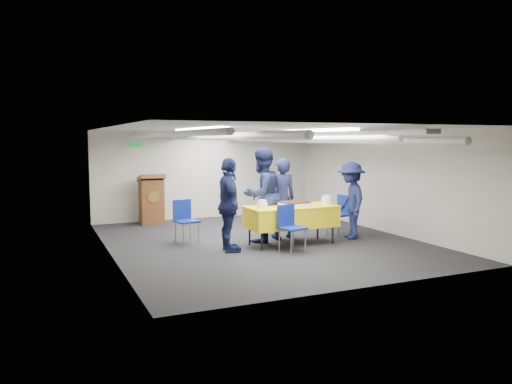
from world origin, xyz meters
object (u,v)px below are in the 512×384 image
sailor_b (262,195)px  chair_right (341,211)px  sailor_c (229,205)px  sailor_d (351,200)px  podium (152,199)px  sheet_cake (294,204)px  sailor_a (282,198)px  serving_table (291,216)px  chair_left (185,217)px  chair_near (289,223)px

sailor_b → chair_right: bearing=155.5°
sailor_c → sailor_d: size_ratio=1.08×
podium → chair_right: size_ratio=1.44×
sheet_cake → podium: (-2.07, 3.56, -0.20)m
sailor_a → sailor_c: 1.65m
serving_table → sailor_c: (-1.36, -0.10, 0.31)m
serving_table → sheet_cake: 0.26m
sheet_cake → podium: size_ratio=0.44×
chair_left → sailor_c: sailor_c is taller
sailor_a → sailor_b: 0.56m
chair_left → sailor_b: sailor_b is taller
sailor_a → chair_near: bearing=75.4°
podium → sailor_a: size_ratio=0.74×
sailor_c → chair_left: bearing=35.0°
chair_right → sailor_a: sailor_a is taller
sailor_b → sailor_d: size_ratio=1.19×
chair_near → chair_right: (1.78, 0.98, 0.00)m
chair_near → chair_left: size_ratio=1.00×
chair_near → sailor_d: (1.75, 0.57, 0.28)m
chair_near → chair_left: (-1.57, 1.55, 0.00)m
sailor_b → sailor_d: (1.84, -0.47, -0.15)m
sheet_cake → sailor_b: sailor_b is taller
podium → sailor_c: size_ratio=0.72×
sheet_cake → sailor_b: size_ratio=0.29×
serving_table → sailor_b: bearing=130.4°
sheet_cake → chair_left: size_ratio=0.64×
podium → sailor_d: sailor_d is taller
podium → sailor_b: 3.44m
podium → sheet_cake: bearing=-59.8°
serving_table → sheet_cake: (0.04, -0.04, 0.26)m
serving_table → chair_left: 2.15m
sailor_a → sailor_c: size_ratio=0.97×
podium → sailor_b: size_ratio=0.65×
chair_near → sailor_c: (-1.03, 0.45, 0.34)m
sheet_cake → sailor_d: size_ratio=0.34×
podium → sailor_c: sailor_c is taller
sheet_cake → chair_near: chair_near is taller
sheet_cake → sailor_a: size_ratio=0.33×
chair_near → sailor_d: 1.86m
podium → sailor_b: bearing=-62.0°
podium → chair_near: size_ratio=1.44×
chair_right → sailor_b: 1.92m
serving_table → podium: bearing=120.0°
sailor_b → sailor_c: bearing=9.8°
serving_table → chair_left: bearing=152.2°
sailor_d → sailor_c: bearing=-70.5°
podium → sailor_b: (1.61, -3.02, 0.35)m
chair_near → sailor_a: sailor_a is taller
sailor_b → sailor_c: (-0.94, -0.59, -0.09)m
chair_left → sailor_b: 1.62m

